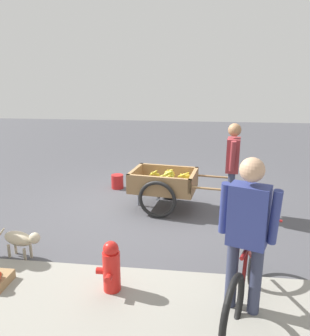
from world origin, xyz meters
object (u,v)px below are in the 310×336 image
cyclist_person (247,228)px  fire_hydrant (111,271)px  dog (21,239)px  fruit_cart (164,185)px  vendor_person (233,162)px  plastic_bucket (117,181)px  bicycle (246,279)px

cyclist_person → fire_hydrant: size_ratio=2.40×
fire_hydrant → dog: bearing=-25.9°
fruit_cart → dog: size_ratio=2.66×
vendor_person → cyclist_person: (0.13, 2.52, 0.04)m
fruit_cart → plastic_bucket: bearing=-41.7°
vendor_person → bicycle: bearing=88.2°
fruit_cart → dog: (1.65, 1.90, -0.17)m
vendor_person → cyclist_person: cyclist_person is taller
fruit_cart → fire_hydrant: 2.58m
vendor_person → fire_hydrant: (1.43, 2.40, -0.59)m
plastic_bucket → bicycle: bearing=121.3°
bicycle → plastic_bucket: size_ratio=5.42×
bicycle → dog: bicycle is taller
dog → vendor_person: bearing=-147.9°
vendor_person → plastic_bucket: size_ratio=5.35×
cyclist_person → plastic_bucket: size_ratio=5.54×
fruit_cart → plastic_bucket: (1.07, -0.96, -0.29)m
vendor_person → plastic_bucket: vendor_person is taller
vendor_person → cyclist_person: 2.53m
fruit_cart → dog: fruit_cart is taller
fire_hydrant → cyclist_person: bearing=174.4°
plastic_bucket → fruit_cart: bearing=138.3°
fruit_cart → cyclist_person: size_ratio=1.08×
dog → fire_hydrant: 1.50m
bicycle → fruit_cart: bearing=-67.5°
vendor_person → dog: 3.34m
cyclist_person → fire_hydrant: (1.30, -0.13, -0.63)m
vendor_person → plastic_bucket: (2.20, -1.12, -0.78)m
cyclist_person → plastic_bucket: 4.27m
plastic_bucket → cyclist_person: bearing=119.7°
fruit_cart → bicycle: bicycle is taller
dog → fire_hydrant: (-1.35, 0.66, 0.06)m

